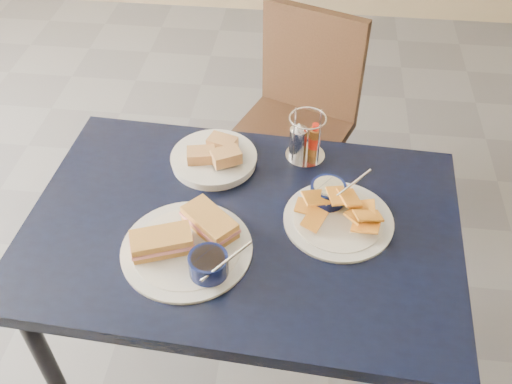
# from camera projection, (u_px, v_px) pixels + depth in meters

# --- Properties ---
(ground) EXTENTS (6.00, 6.00, 0.00)m
(ground) POSITION_uv_depth(u_px,v_px,m) (224.00, 334.00, 2.04)
(ground) COLOR #59595E
(ground) RESTS_ON ground
(dining_table) EXTENTS (1.10, 0.77, 0.75)m
(dining_table) POSITION_uv_depth(u_px,v_px,m) (243.00, 243.00, 1.46)
(dining_table) COLOR black
(dining_table) RESTS_ON ground
(chair_far) EXTENTS (0.51, 0.51, 0.85)m
(chair_far) POSITION_uv_depth(u_px,v_px,m) (292.00, 106.00, 2.21)
(chair_far) COLOR black
(chair_far) RESTS_ON ground
(sandwich_plate) EXTENTS (0.32, 0.31, 0.12)m
(sandwich_plate) POSITION_uv_depth(u_px,v_px,m) (190.00, 244.00, 1.33)
(sandwich_plate) COLOR white
(sandwich_plate) RESTS_ON dining_table
(plantain_plate) EXTENTS (0.27, 0.27, 0.12)m
(plantain_plate) POSITION_uv_depth(u_px,v_px,m) (336.00, 209.00, 1.41)
(plantain_plate) COLOR white
(plantain_plate) RESTS_ON dining_table
(bread_basket) EXTENTS (0.23, 0.23, 0.07)m
(bread_basket) POSITION_uv_depth(u_px,v_px,m) (215.00, 158.00, 1.56)
(bread_basket) COLOR white
(bread_basket) RESTS_ON dining_table
(condiment_caddy) EXTENTS (0.11, 0.11, 0.14)m
(condiment_caddy) POSITION_uv_depth(u_px,v_px,m) (304.00, 140.00, 1.55)
(condiment_caddy) COLOR silver
(condiment_caddy) RESTS_ON dining_table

